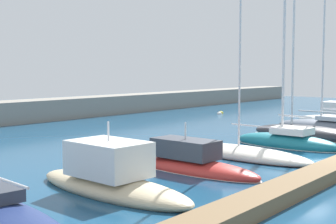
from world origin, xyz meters
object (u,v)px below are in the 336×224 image
Objects in this scene: motorboat_sand_third at (110,177)px; sailboat_ivory_fifth at (242,154)px; mooring_buoy_white at (219,114)px; motorboat_red_fourth at (191,163)px; sailboat_teal_sixth at (286,141)px; sailboat_slate_eighth at (331,126)px; sailboat_charcoal_seventh at (307,133)px; mooring_buoy_yellow at (221,113)px.

motorboat_sand_third is 10.37m from sailboat_ivory_fifth.
sailboat_ivory_fifth is 25.60× the size of mooring_buoy_white.
sailboat_teal_sixth reaches higher than motorboat_red_fourth.
sailboat_ivory_fifth is at bearing -87.41° from motorboat_sand_third.
sailboat_slate_eighth is 34.64× the size of mooring_buoy_white.
sailboat_ivory_fifth is 0.96× the size of sailboat_charcoal_seventh.
sailboat_slate_eighth is at bearing -82.63° from sailboat_teal_sixth.
sailboat_ivory_fifth reaches higher than mooring_buoy_yellow.
mooring_buoy_yellow is 1.34m from mooring_buoy_white.
sailboat_slate_eighth is 16.39m from mooring_buoy_white.
mooring_buoy_yellow is (22.97, 16.06, -0.20)m from sailboat_ivory_fifth.
sailboat_slate_eighth is (25.66, 0.33, -0.28)m from motorboat_sand_third.
motorboat_sand_third is 0.42× the size of sailboat_slate_eighth.
sailboat_charcoal_seventh is 30.44× the size of mooring_buoy_yellow.
motorboat_sand_third is 0.75× the size of sailboat_teal_sixth.
motorboat_red_fourth is at bearing -87.89° from motorboat_sand_third.
sailboat_slate_eighth is at bearing -116.20° from mooring_buoy_yellow.
mooring_buoy_yellow is at bearing 23.81° from mooring_buoy_white.
motorboat_red_fourth is 32.19m from mooring_buoy_yellow.
mooring_buoy_white is (26.69, 15.50, -0.38)m from motorboat_red_fourth.
sailboat_charcoal_seventh is (10.00, 0.32, 0.14)m from sailboat_ivory_fifth.
mooring_buoy_white is (21.75, 15.52, -0.20)m from sailboat_ivory_fifth.
mooring_buoy_white is at bearing -17.66° from sailboat_slate_eighth.
sailboat_teal_sixth is (10.03, -0.39, -0.01)m from motorboat_red_fourth.
sailboat_slate_eighth is (15.30, 0.46, 0.13)m from sailboat_ivory_fifth.
mooring_buoy_yellow is at bearing -44.72° from sailboat_teal_sixth.
motorboat_sand_third is 20.36m from sailboat_charcoal_seventh.
sailboat_teal_sixth is (15.45, -0.50, -0.25)m from motorboat_sand_third.
sailboat_slate_eighth reaches higher than sailboat_charcoal_seventh.
motorboat_red_fourth is 0.68× the size of sailboat_teal_sixth.
sailboat_slate_eighth is at bearing -85.97° from motorboat_sand_third.
mooring_buoy_white is (-1.22, -0.54, 0.00)m from mooring_buoy_yellow.
motorboat_red_fourth reaches higher than mooring_buoy_white.
sailboat_ivory_fifth is 29.13× the size of mooring_buoy_yellow.
motorboat_sand_third is at bearing -154.46° from mooring_buoy_yellow.
motorboat_red_fourth is 13.16× the size of mooring_buoy_white.
sailboat_charcoal_seventh is (14.93, 0.30, -0.04)m from motorboat_red_fourth.
motorboat_sand_third is at bearing 91.06° from motorboat_red_fourth.
mooring_buoy_white reaches higher than mooring_buoy_yellow.
motorboat_red_fourth is 0.38× the size of sailboat_slate_eighth.
mooring_buoy_yellow is (12.97, 15.74, -0.34)m from sailboat_charcoal_seventh.
motorboat_sand_third is 35.61m from mooring_buoy_white.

